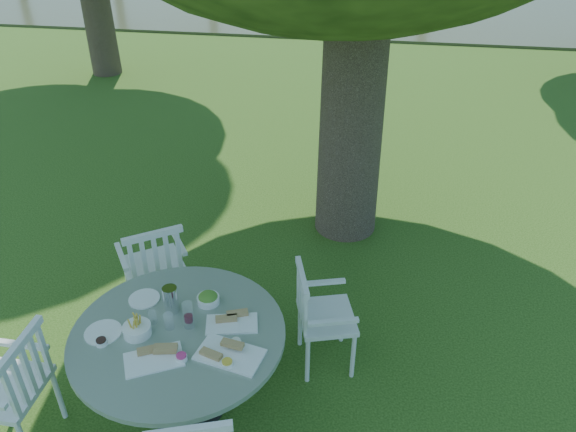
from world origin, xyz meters
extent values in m
plane|color=#19390C|center=(0.00, 0.00, 0.00)|extent=(140.00, 140.00, 0.00)
cylinder|color=black|center=(-0.53, -1.19, 0.02)|extent=(0.56, 0.56, 0.04)
cylinder|color=black|center=(-0.53, -1.19, 0.37)|extent=(0.12, 0.12, 0.66)
cylinder|color=slate|center=(-0.53, -1.19, 0.72)|extent=(1.46, 1.46, 0.04)
cylinder|color=silver|center=(0.65, -0.72, 0.22)|extent=(0.04, 0.04, 0.44)
cylinder|color=silver|center=(0.54, -0.35, 0.22)|extent=(0.04, 0.04, 0.44)
cylinder|color=silver|center=(0.31, -0.82, 0.22)|extent=(0.04, 0.04, 0.44)
cylinder|color=silver|center=(0.20, -0.45, 0.22)|extent=(0.04, 0.04, 0.44)
cube|color=silver|center=(0.43, -0.58, 0.46)|extent=(0.52, 0.55, 0.04)
cube|color=silver|center=(0.24, -0.64, 0.67)|extent=(0.17, 0.44, 0.45)
cylinder|color=silver|center=(-1.04, 0.06, 0.24)|extent=(0.04, 0.04, 0.48)
cylinder|color=silver|center=(-1.39, -0.17, 0.24)|extent=(0.04, 0.04, 0.48)
cylinder|color=silver|center=(-0.83, -0.25, 0.24)|extent=(0.04, 0.04, 0.48)
cylinder|color=silver|center=(-1.18, -0.49, 0.24)|extent=(0.04, 0.04, 0.48)
cube|color=silver|center=(-1.11, -0.21, 0.50)|extent=(0.65, 0.64, 0.04)
cube|color=silver|center=(-0.99, -0.39, 0.72)|extent=(0.42, 0.31, 0.49)
cylinder|color=silver|center=(-1.77, -1.44, 0.24)|extent=(0.04, 0.04, 0.47)
cylinder|color=silver|center=(-1.39, -1.44, 0.24)|extent=(0.04, 0.04, 0.47)
cube|color=silver|center=(-1.58, -1.65, 0.50)|extent=(0.44, 0.49, 0.04)
cube|color=silver|center=(-1.37, -1.65, 0.72)|extent=(0.04, 0.49, 0.49)
cube|color=white|center=(-0.60, -1.46, 0.74)|extent=(0.43, 0.37, 0.01)
cube|color=white|center=(-0.13, -1.34, 0.74)|extent=(0.47, 0.33, 0.02)
cube|color=white|center=(-0.19, -1.06, 0.74)|extent=(0.39, 0.27, 0.01)
cylinder|color=white|center=(-1.03, -1.28, 0.74)|extent=(0.25, 0.25, 0.01)
cylinder|color=white|center=(-0.88, -0.91, 0.74)|extent=(0.23, 0.23, 0.01)
cylinder|color=white|center=(-0.79, -1.25, 0.77)|extent=(0.19, 0.19, 0.07)
cylinder|color=white|center=(-0.41, -0.87, 0.76)|extent=(0.16, 0.16, 0.05)
cylinder|color=silver|center=(-0.64, -0.99, 0.84)|extent=(0.10, 0.10, 0.21)
cylinder|color=white|center=(-0.47, -1.12, 0.84)|extent=(0.07, 0.07, 0.20)
cylinder|color=white|center=(-0.60, -1.16, 0.79)|extent=(0.07, 0.07, 0.12)
cylinder|color=white|center=(-0.73, -1.13, 0.79)|extent=(0.06, 0.06, 0.10)
cylinder|color=white|center=(-0.43, -1.43, 0.75)|extent=(0.08, 0.08, 0.03)
cylinder|color=white|center=(-0.13, -1.43, 0.75)|extent=(0.08, 0.08, 0.03)
cylinder|color=white|center=(-0.12, -1.24, 0.75)|extent=(0.07, 0.07, 0.03)
cylinder|color=white|center=(-0.99, -1.38, 0.75)|extent=(0.08, 0.08, 0.03)
camera|label=1|loc=(0.64, -3.82, 3.43)|focal=35.00mm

